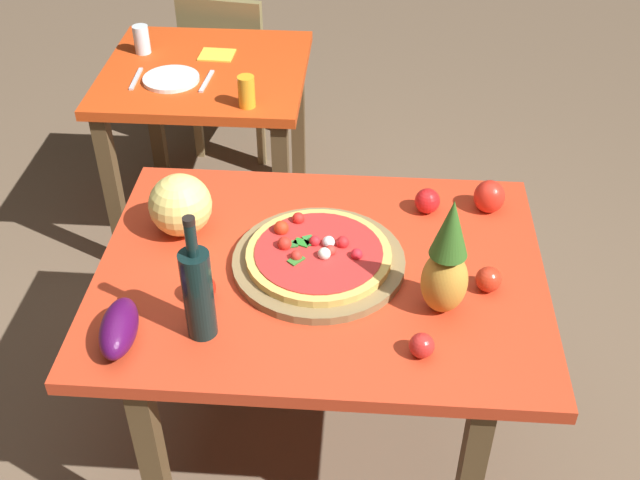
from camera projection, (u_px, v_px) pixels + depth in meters
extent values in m
plane|color=brown|center=(321.00, 440.00, 2.64)|extent=(10.00, 10.00, 0.00)
cube|color=brown|center=(156.00, 473.00, 2.11)|extent=(0.06, 0.06, 0.72)
cube|color=brown|center=(211.00, 273.00, 2.76)|extent=(0.06, 0.06, 0.72)
cube|color=brown|center=(449.00, 284.00, 2.72)|extent=(0.06, 0.06, 0.72)
cube|color=red|center=(321.00, 273.00, 2.18)|extent=(1.24, 0.94, 0.04)
cube|color=brown|center=(114.00, 195.00, 3.14)|extent=(0.06, 0.06, 0.72)
cube|color=brown|center=(282.00, 202.00, 3.10)|extent=(0.06, 0.06, 0.72)
cube|color=brown|center=(154.00, 112.00, 3.67)|extent=(0.06, 0.06, 0.72)
cube|color=brown|center=(298.00, 117.00, 3.64)|extent=(0.06, 0.06, 0.72)
cube|color=#CE3F14|center=(205.00, 72.00, 3.15)|extent=(0.81, 0.78, 0.04)
cube|color=olive|center=(278.00, 97.00, 4.13)|extent=(0.04, 0.04, 0.41)
cube|color=olive|center=(218.00, 90.00, 4.18)|extent=(0.04, 0.04, 0.41)
cube|color=olive|center=(261.00, 127.00, 3.87)|extent=(0.04, 0.04, 0.41)
cube|color=olive|center=(197.00, 120.00, 3.93)|extent=(0.04, 0.04, 0.41)
cube|color=olive|center=(236.00, 68.00, 3.89)|extent=(0.45, 0.45, 0.04)
cube|color=olive|center=(221.00, 41.00, 3.61)|extent=(0.40, 0.10, 0.40)
cylinder|color=olive|center=(319.00, 262.00, 2.17)|extent=(0.48, 0.48, 0.02)
cylinder|color=#E1B657|center=(319.00, 255.00, 2.15)|extent=(0.40, 0.40, 0.02)
cylinder|color=red|center=(319.00, 252.00, 2.14)|extent=(0.35, 0.35, 0.00)
sphere|color=red|center=(330.00, 250.00, 2.13)|extent=(0.03, 0.03, 0.03)
sphere|color=red|center=(284.00, 244.00, 2.15)|extent=(0.04, 0.04, 0.04)
sphere|color=red|center=(315.00, 241.00, 2.16)|extent=(0.03, 0.03, 0.03)
sphere|color=red|center=(357.00, 254.00, 2.12)|extent=(0.03, 0.03, 0.03)
sphere|color=red|center=(343.00, 242.00, 2.16)|extent=(0.04, 0.04, 0.04)
sphere|color=red|center=(296.00, 256.00, 2.11)|extent=(0.03, 0.03, 0.03)
sphere|color=red|center=(281.00, 228.00, 2.21)|extent=(0.04, 0.04, 0.04)
sphere|color=red|center=(298.00, 218.00, 2.24)|extent=(0.04, 0.04, 0.04)
cube|color=#258327|center=(302.00, 243.00, 2.17)|extent=(0.05, 0.04, 0.00)
cube|color=#338436|center=(309.00, 240.00, 2.17)|extent=(0.04, 0.05, 0.00)
cube|color=#2C7530|center=(289.00, 245.00, 2.16)|extent=(0.05, 0.04, 0.00)
cube|color=#357A2C|center=(296.00, 260.00, 2.11)|extent=(0.05, 0.05, 0.00)
sphere|color=white|center=(322.00, 254.00, 2.12)|extent=(0.03, 0.03, 0.03)
sphere|color=white|center=(329.00, 242.00, 2.16)|extent=(0.04, 0.04, 0.04)
sphere|color=white|center=(324.00, 254.00, 2.12)|extent=(0.04, 0.04, 0.04)
cylinder|color=black|center=(198.00, 295.00, 1.89)|extent=(0.08, 0.08, 0.25)
cylinder|color=black|center=(191.00, 239.00, 1.79)|extent=(0.03, 0.03, 0.09)
cylinder|color=black|center=(189.00, 221.00, 1.75)|extent=(0.03, 0.03, 0.02)
ellipsoid|color=gold|center=(444.00, 281.00, 1.98)|extent=(0.12, 0.12, 0.18)
cone|color=#336421|center=(451.00, 228.00, 1.88)|extent=(0.10, 0.10, 0.16)
sphere|color=#EFDD72|center=(180.00, 205.00, 2.24)|extent=(0.18, 0.18, 0.18)
ellipsoid|color=red|center=(489.00, 197.00, 2.35)|extent=(0.09, 0.09, 0.10)
ellipsoid|color=#450D45|center=(119.00, 328.00, 1.92)|extent=(0.11, 0.21, 0.09)
sphere|color=red|center=(489.00, 279.00, 2.07)|extent=(0.07, 0.07, 0.07)
sphere|color=red|center=(202.00, 288.00, 2.04)|extent=(0.08, 0.08, 0.08)
sphere|color=red|center=(422.00, 345.00, 1.89)|extent=(0.06, 0.06, 0.06)
sphere|color=red|center=(427.00, 201.00, 2.35)|extent=(0.08, 0.08, 0.08)
cylinder|color=orange|center=(246.00, 92.00, 2.85)|extent=(0.06, 0.06, 0.12)
cylinder|color=silver|center=(142.00, 39.00, 3.22)|extent=(0.06, 0.06, 0.12)
cylinder|color=white|center=(171.00, 79.00, 3.05)|extent=(0.22, 0.22, 0.02)
cube|color=silver|center=(136.00, 79.00, 3.06)|extent=(0.02, 0.18, 0.01)
cube|color=silver|center=(207.00, 81.00, 3.04)|extent=(0.03, 0.18, 0.01)
cube|color=yellow|center=(217.00, 55.00, 3.23)|extent=(0.15, 0.13, 0.01)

